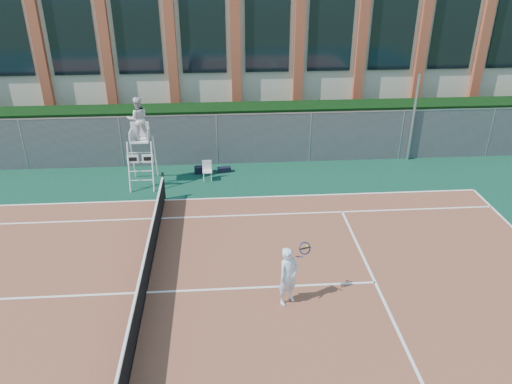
{
  "coord_description": "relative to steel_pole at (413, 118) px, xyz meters",
  "views": [
    {
      "loc": [
        2.22,
        -11.15,
        8.62
      ],
      "look_at": [
        3.24,
        3.0,
        1.5
      ],
      "focal_mm": 35.0,
      "sensor_mm": 36.0,
      "label": 1
    }
  ],
  "objects": [
    {
      "name": "tennis_player",
      "position": [
        -6.56,
        -9.35,
        -1.03
      ],
      "size": [
        0.99,
        0.77,
        1.67
      ],
      "color": "white",
      "rests_on": "tennis_court"
    },
    {
      "name": "hedge",
      "position": [
        -10.38,
        1.3,
        -0.79
      ],
      "size": [
        40.0,
        1.4,
        2.2
      ],
      "primitive_type": "cube",
      "color": "black",
      "rests_on": "ground"
    },
    {
      "name": "sports_bag_far",
      "position": [
        -8.11,
        -0.79,
        -1.78
      ],
      "size": [
        0.56,
        0.32,
        0.21
      ],
      "primitive_type": "cube",
      "rotation": [
        0.0,
        0.0,
        0.17
      ],
      "color": "black",
      "rests_on": "apron"
    },
    {
      "name": "plastic_chair",
      "position": [
        -8.8,
        -1.46,
        -1.42
      ],
      "size": [
        0.39,
        0.39,
        0.8
      ],
      "color": "silver",
      "rests_on": "apron"
    },
    {
      "name": "apron",
      "position": [
        -10.38,
        -7.7,
        -1.89
      ],
      "size": [
        36.0,
        20.0,
        0.01
      ],
      "primitive_type": "cube",
      "color": "#0C3724",
      "rests_on": "ground"
    },
    {
      "name": "steel_pole",
      "position": [
        0.0,
        0.0,
        0.0
      ],
      "size": [
        0.12,
        0.12,
        3.78
      ],
      "primitive_type": "cylinder",
      "color": "#9EA0A5",
      "rests_on": "ground"
    },
    {
      "name": "tennis_net",
      "position": [
        -10.38,
        -8.7,
        -1.36
      ],
      "size": [
        0.1,
        11.3,
        1.1
      ],
      "color": "black",
      "rests_on": "ground"
    },
    {
      "name": "ground",
      "position": [
        -10.38,
        -8.7,
        -1.89
      ],
      "size": [
        120.0,
        120.0,
        0.0
      ],
      "primitive_type": "plane",
      "color": "#233814"
    },
    {
      "name": "sports_bag_near",
      "position": [
        -9.0,
        -0.79,
        -1.74
      ],
      "size": [
        0.72,
        0.38,
        0.29
      ],
      "primitive_type": "cube",
      "rotation": [
        0.0,
        0.0,
        0.15
      ],
      "color": "black",
      "rests_on": "apron"
    },
    {
      "name": "fence",
      "position": [
        -10.38,
        0.1,
        -0.79
      ],
      "size": [
        40.0,
        0.06,
        2.2
      ],
      "primitive_type": null,
      "color": "#595E60",
      "rests_on": "ground"
    },
    {
      "name": "tennis_court",
      "position": [
        -10.38,
        -8.7,
        -1.87
      ],
      "size": [
        23.77,
        10.97,
        0.02
      ],
      "primitive_type": "cube",
      "color": "brown",
      "rests_on": "apron"
    },
    {
      "name": "building",
      "position": [
        -10.38,
        9.25,
        2.25
      ],
      "size": [
        45.0,
        10.6,
        8.22
      ],
      "color": "beige",
      "rests_on": "ground"
    },
    {
      "name": "umpire_chair",
      "position": [
        -11.29,
        -1.65,
        0.71
      ],
      "size": [
        0.99,
        1.53,
        3.56
      ],
      "color": "white",
      "rests_on": "ground"
    }
  ]
}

